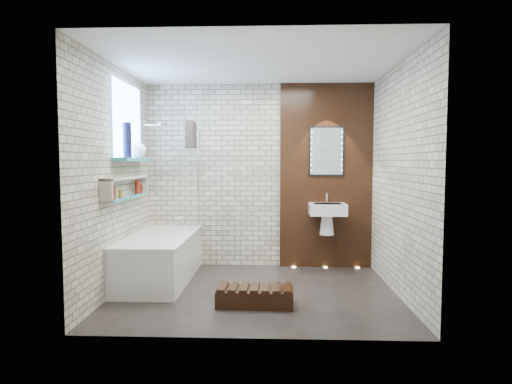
{
  "coord_description": "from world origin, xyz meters",
  "views": [
    {
      "loc": [
        0.19,
        -4.86,
        1.5
      ],
      "look_at": [
        0.0,
        0.15,
        1.15
      ],
      "focal_mm": 30.23,
      "sensor_mm": 36.0,
      "label": 1
    }
  ],
  "objects_px": {
    "washbasin": "(327,214)",
    "walnut_step": "(255,297)",
    "bath_screen": "(194,178)",
    "led_mirror": "(327,151)",
    "bathtub": "(160,258)"
  },
  "relations": [
    {
      "from": "washbasin",
      "to": "walnut_step",
      "type": "bearing_deg",
      "value": -121.67
    },
    {
      "from": "bath_screen",
      "to": "led_mirror",
      "type": "relative_size",
      "value": 2.0
    },
    {
      "from": "bath_screen",
      "to": "washbasin",
      "type": "height_order",
      "value": "bath_screen"
    },
    {
      "from": "bathtub",
      "to": "bath_screen",
      "type": "relative_size",
      "value": 1.24
    },
    {
      "from": "bathtub",
      "to": "walnut_step",
      "type": "height_order",
      "value": "bathtub"
    },
    {
      "from": "led_mirror",
      "to": "bathtub",
      "type": "bearing_deg",
      "value": -160.22
    },
    {
      "from": "washbasin",
      "to": "led_mirror",
      "type": "relative_size",
      "value": 0.83
    },
    {
      "from": "bathtub",
      "to": "bath_screen",
      "type": "bearing_deg",
      "value": 51.1
    },
    {
      "from": "bath_screen",
      "to": "led_mirror",
      "type": "height_order",
      "value": "led_mirror"
    },
    {
      "from": "led_mirror",
      "to": "walnut_step",
      "type": "distance_m",
      "value": 2.47
    },
    {
      "from": "walnut_step",
      "to": "bath_screen",
      "type": "bearing_deg",
      "value": 123.54
    },
    {
      "from": "bathtub",
      "to": "led_mirror",
      "type": "bearing_deg",
      "value": 19.78
    },
    {
      "from": "bath_screen",
      "to": "walnut_step",
      "type": "xyz_separation_m",
      "value": [
        0.88,
        -1.33,
        -1.19
      ]
    },
    {
      "from": "bathtub",
      "to": "bath_screen",
      "type": "height_order",
      "value": "bath_screen"
    },
    {
      "from": "led_mirror",
      "to": "walnut_step",
      "type": "relative_size",
      "value": 0.88
    }
  ]
}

